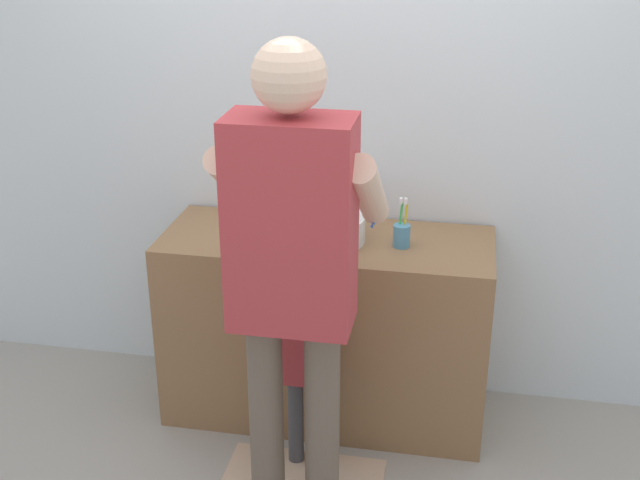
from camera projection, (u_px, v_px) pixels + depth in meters
name	position (u px, v px, depth m)	size (l,w,h in m)	color
ground_plane	(314.00, 448.00, 3.51)	(14.00, 14.00, 0.00)	#9E998E
back_wall	(340.00, 104.00, 3.53)	(4.40, 0.08, 2.70)	silver
vanity_cabinet	(326.00, 327.00, 3.61)	(1.40, 0.54, 0.85)	olive
sink_basin	(326.00, 228.00, 3.40)	(0.33, 0.33, 0.11)	silver
faucet	(334.00, 205.00, 3.57)	(0.18, 0.14, 0.18)	#B7BABF
toothbrush_cup	(402.00, 234.00, 3.34)	(0.07, 0.07, 0.21)	#4C8EB2
child_toddler	(308.00, 351.00, 3.20)	(0.28, 0.28, 0.90)	#47474C
adult_parent	(293.00, 254.00, 2.73)	(0.56, 0.58, 1.80)	#6B5B4C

